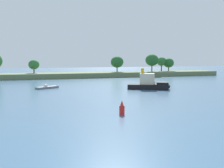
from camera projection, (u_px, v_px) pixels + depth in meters
name	position (u px, v px, depth m)	size (l,w,h in m)	color
treeline_island	(95.00, 71.00, 115.68)	(99.24, 11.43, 9.44)	#66754C
small_motorboat	(47.00, 87.00, 73.35)	(5.94, 4.52, 1.01)	slate
tugboat	(149.00, 84.00, 71.82)	(10.16, 8.11, 4.96)	black
channel_buoy_red	(122.00, 109.00, 39.79)	(0.70, 0.70, 1.90)	red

